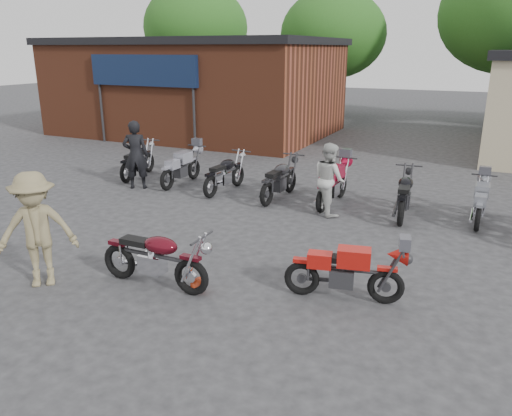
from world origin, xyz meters
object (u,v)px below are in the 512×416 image
at_px(row_bike_2, 225,172).
at_px(row_bike_6, 481,200).
at_px(vintage_motorcycle, 155,255).
at_px(row_bike_3, 280,177).
at_px(helmet, 199,285).
at_px(row_bike_5, 405,192).
at_px(sportbike, 346,269).
at_px(person_light, 329,179).
at_px(row_bike_1, 181,165).
at_px(row_bike_4, 333,182).
at_px(person_dark, 136,155).
at_px(row_bike_0, 138,159).
at_px(person_tan, 37,230).

xyz_separation_m(row_bike_2, row_bike_6, (6.52, 0.23, -0.04)).
height_order(vintage_motorcycle, row_bike_3, row_bike_3).
bearing_deg(row_bike_2, helmet, -151.72).
xyz_separation_m(helmet, row_bike_5, (2.35, 5.46, 0.46)).
bearing_deg(helmet, row_bike_2, 114.54).
bearing_deg(row_bike_2, sportbike, -131.15).
distance_m(row_bike_2, row_bike_3, 1.64).
bearing_deg(row_bike_6, row_bike_3, 93.08).
height_order(person_light, row_bike_3, person_light).
bearing_deg(row_bike_1, row_bike_3, -92.91).
relative_size(sportbike, row_bike_5, 0.90).
bearing_deg(vintage_motorcycle, row_bike_2, 107.13).
distance_m(row_bike_3, row_bike_4, 1.43).
relative_size(person_dark, row_bike_2, 1.00).
height_order(row_bike_0, row_bike_1, row_bike_0).
bearing_deg(row_bike_3, row_bike_0, 88.70).
distance_m(row_bike_4, row_bike_6, 3.46).
bearing_deg(row_bike_5, row_bike_2, 83.84).
relative_size(row_bike_1, row_bike_4, 0.95).
xyz_separation_m(person_light, row_bike_3, (-1.55, 0.67, -0.28)).
xyz_separation_m(row_bike_0, row_bike_4, (6.30, -0.20, 0.02)).
distance_m(row_bike_0, row_bike_4, 6.30).
bearing_deg(row_bike_6, row_bike_0, 89.90).
bearing_deg(person_light, person_tan, 104.81).
bearing_deg(person_tan, sportbike, -21.52).
distance_m(person_tan, row_bike_0, 7.44).
relative_size(person_tan, row_bike_0, 0.99).
distance_m(person_light, row_bike_6, 3.46).
height_order(sportbike, row_bike_4, row_bike_4).
xyz_separation_m(person_dark, row_bike_2, (2.44, 0.77, -0.40)).
distance_m(vintage_motorcycle, row_bike_0, 7.79).
relative_size(helmet, row_bike_1, 0.14).
xyz_separation_m(row_bike_4, row_bike_5, (1.80, -0.17, -0.01)).
distance_m(row_bike_5, row_bike_6, 1.68).
xyz_separation_m(row_bike_4, row_bike_6, (3.45, 0.13, -0.07)).
height_order(person_dark, row_bike_1, person_dark).
distance_m(helmet, row_bike_5, 5.96).
bearing_deg(row_bike_5, person_dark, 90.11).
relative_size(vintage_motorcycle, person_light, 1.15).
height_order(person_tan, row_bike_3, person_tan).
bearing_deg(person_tan, row_bike_5, 11.66).
relative_size(vintage_motorcycle, row_bike_2, 1.03).
bearing_deg(person_dark, helmet, 108.59).
distance_m(row_bike_0, row_bike_1, 1.70).
bearing_deg(row_bike_1, helmet, -144.61).
distance_m(sportbike, row_bike_5, 4.68).
distance_m(row_bike_1, row_bike_6, 8.06).
distance_m(person_light, person_tan, 6.57).
xyz_separation_m(helmet, row_bike_6, (4.00, 5.75, 0.39)).
distance_m(vintage_motorcycle, person_light, 5.19).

